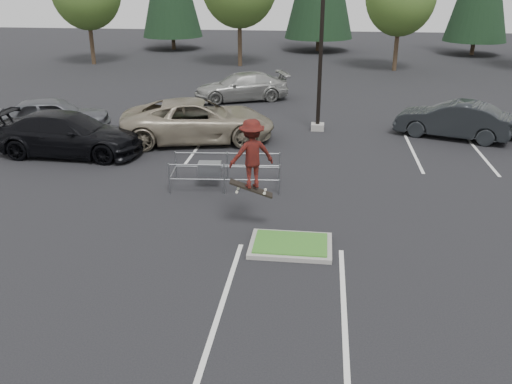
# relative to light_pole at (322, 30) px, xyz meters

# --- Properties ---
(ground) EXTENTS (120.00, 120.00, 0.00)m
(ground) POSITION_rel_light_pole_xyz_m (-0.50, -12.00, -4.56)
(ground) COLOR black
(ground) RESTS_ON ground
(grass_median) EXTENTS (2.20, 1.60, 0.16)m
(grass_median) POSITION_rel_light_pole_xyz_m (-0.50, -12.00, -4.48)
(grass_median) COLOR gray
(grass_median) RESTS_ON ground
(stall_lines) EXTENTS (22.62, 17.60, 0.01)m
(stall_lines) POSITION_rel_light_pole_xyz_m (-1.85, -5.98, -4.56)
(stall_lines) COLOR silver
(stall_lines) RESTS_ON ground
(light_pole) EXTENTS (0.70, 0.60, 10.12)m
(light_pole) POSITION_rel_light_pole_xyz_m (0.00, 0.00, 0.00)
(light_pole) COLOR gray
(light_pole) RESTS_ON ground
(cart_corral) EXTENTS (3.83, 1.66, 1.06)m
(cart_corral) POSITION_rel_light_pole_xyz_m (-3.42, -7.82, -3.90)
(cart_corral) COLOR gray
(cart_corral) RESTS_ON ground
(skateboarder) EXTENTS (1.44, 1.18, 2.23)m
(skateboarder) POSITION_rel_light_pole_xyz_m (-1.70, -11.00, -2.29)
(skateboarder) COLOR black
(skateboarder) RESTS_ON ground
(car_l_tan) EXTENTS (7.11, 4.47, 1.83)m
(car_l_tan) POSITION_rel_light_pole_xyz_m (-5.21, -2.48, -3.64)
(car_l_tan) COLOR gray
(car_l_tan) RESTS_ON ground
(car_l_black) EXTENTS (6.00, 2.58, 1.72)m
(car_l_black) POSITION_rel_light_pole_xyz_m (-9.92, -5.00, -3.70)
(car_l_black) COLOR black
(car_l_black) RESTS_ON ground
(car_l_grey) EXTENTS (5.39, 3.57, 1.71)m
(car_l_grey) POSITION_rel_light_pole_xyz_m (-12.00, -2.18, -3.71)
(car_l_grey) COLOR #515359
(car_l_grey) RESTS_ON ground
(car_r_charc) EXTENTS (5.24, 3.31, 1.63)m
(car_r_charc) POSITION_rel_light_pole_xyz_m (6.00, -0.50, -3.74)
(car_r_charc) COLOR black
(car_r_charc) RESTS_ON ground
(car_far_silver) EXTENTS (5.87, 4.08, 1.58)m
(car_far_silver) POSITION_rel_light_pole_xyz_m (-4.43, 6.00, -3.77)
(car_far_silver) COLOR #999994
(car_far_silver) RESTS_ON ground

